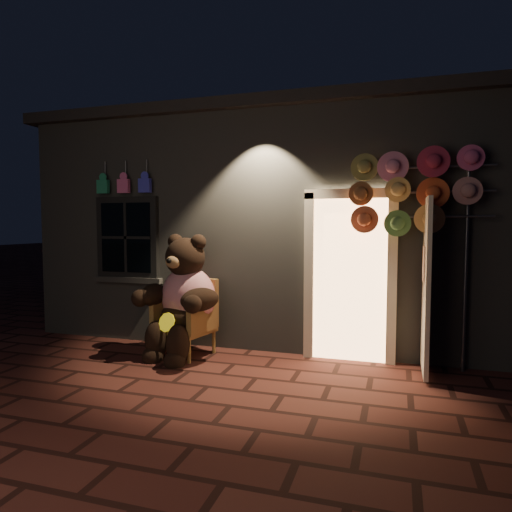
% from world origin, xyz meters
% --- Properties ---
extents(ground, '(60.00, 60.00, 0.00)m').
position_xyz_m(ground, '(0.00, 0.00, 0.00)').
color(ground, '#50241E').
rests_on(ground, ground).
extents(shop_building, '(7.30, 5.95, 3.51)m').
position_xyz_m(shop_building, '(0.00, 3.99, 1.74)').
color(shop_building, slate).
rests_on(shop_building, ground).
extents(wicker_armchair, '(0.81, 0.76, 1.01)m').
position_xyz_m(wicker_armchair, '(-0.75, 1.10, 0.50)').
color(wicker_armchair, '#B09044').
rests_on(wicker_armchair, ground).
extents(teddy_bear, '(1.20, 1.06, 1.70)m').
position_xyz_m(teddy_bear, '(-0.77, 0.97, 0.76)').
color(teddy_bear, '#AA122F').
rests_on(teddy_bear, ground).
extents(hat_rack, '(1.65, 0.22, 2.63)m').
position_xyz_m(hat_rack, '(2.06, 1.28, 2.13)').
color(hat_rack, '#59595E').
rests_on(hat_rack, ground).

